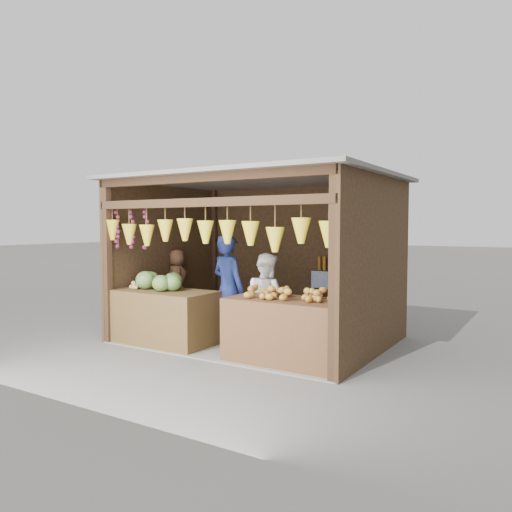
{
  "coord_description": "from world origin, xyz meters",
  "views": [
    {
      "loc": [
        4.24,
        -6.94,
        1.89
      ],
      "look_at": [
        0.02,
        -0.1,
        1.39
      ],
      "focal_mm": 35.0,
      "sensor_mm": 36.0,
      "label": 1
    }
  ],
  "objects": [
    {
      "name": "ground",
      "position": [
        0.0,
        0.0,
        0.0
      ],
      "size": [
        80.0,
        80.0,
        0.0
      ],
      "primitive_type": "plane",
      "color": "#514F49",
      "rests_on": "ground"
    },
    {
      "name": "stall_structure",
      "position": [
        -0.03,
        -0.04,
        1.67
      ],
      "size": [
        4.3,
        3.3,
        2.66
      ],
      "color": "slate",
      "rests_on": "ground"
    },
    {
      "name": "back_shelf",
      "position": [
        1.05,
        1.28,
        0.87
      ],
      "size": [
        1.25,
        0.32,
        1.32
      ],
      "color": "#382314",
      "rests_on": "ground"
    },
    {
      "name": "counter_left",
      "position": [
        -1.11,
        -1.03,
        0.43
      ],
      "size": [
        1.63,
        0.85,
        0.85
      ],
      "primitive_type": "cube",
      "color": "#463117",
      "rests_on": "ground"
    },
    {
      "name": "counter_right",
      "position": [
        1.09,
        -0.98,
        0.44
      ],
      "size": [
        1.69,
        0.85,
        0.88
      ],
      "primitive_type": "cube",
      "color": "#4C3219",
      "rests_on": "ground"
    },
    {
      "name": "stool",
      "position": [
        -1.82,
        0.11,
        0.17
      ],
      "size": [
        0.35,
        0.35,
        0.33
      ],
      "primitive_type": "cube",
      "color": "black",
      "rests_on": "ground"
    },
    {
      "name": "man_standing",
      "position": [
        -0.29,
        -0.45,
        0.87
      ],
      "size": [
        0.71,
        0.55,
        1.74
      ],
      "primitive_type": "imported",
      "rotation": [
        0.0,
        0.0,
        2.91
      ],
      "color": "navy",
      "rests_on": "ground"
    },
    {
      "name": "woman_standing",
      "position": [
        0.41,
        -0.42,
        0.73
      ],
      "size": [
        0.87,
        0.79,
        1.46
      ],
      "primitive_type": "imported",
      "rotation": [
        0.0,
        0.0,
        2.73
      ],
      "color": "white",
      "rests_on": "ground"
    },
    {
      "name": "vendor_seated",
      "position": [
        -1.82,
        0.11,
        0.89
      ],
      "size": [
        0.64,
        0.63,
        1.11
      ],
      "primitive_type": "imported",
      "rotation": [
        0.0,
        0.0,
        2.41
      ],
      "color": "brown",
      "rests_on": "stool"
    },
    {
      "name": "melon_pile",
      "position": [
        -1.19,
        -1.01,
        1.01
      ],
      "size": [
        1.0,
        0.5,
        0.32
      ],
      "primitive_type": null,
      "color": "#245216",
      "rests_on": "counter_left"
    },
    {
      "name": "tanfruit_pile",
      "position": [
        -1.68,
        -1.05,
        0.92
      ],
      "size": [
        0.34,
        0.4,
        0.13
      ],
      "primitive_type": null,
      "color": "#A48A4B",
      "rests_on": "counter_left"
    },
    {
      "name": "mango_pile",
      "position": [
        1.12,
        -0.97,
        0.99
      ],
      "size": [
        1.4,
        0.64,
        0.22
      ],
      "primitive_type": null,
      "color": "#B54118",
      "rests_on": "counter_right"
    }
  ]
}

